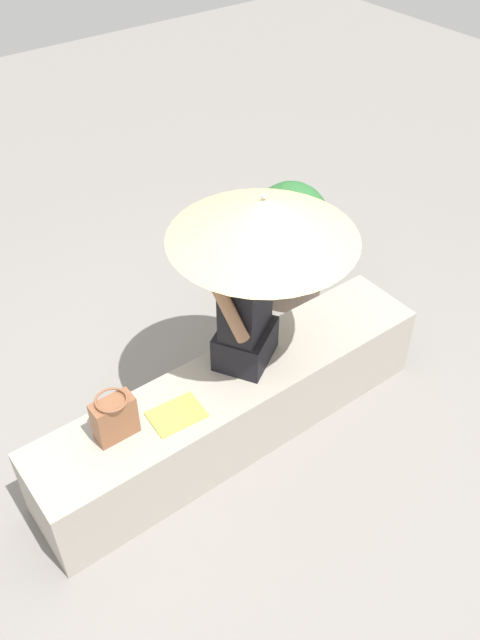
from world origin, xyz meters
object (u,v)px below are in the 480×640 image
Objects in this scene: parasol at (263,219)px; handbag_black at (114,418)px; person_seated at (246,306)px; magazine at (177,414)px; planter_near at (289,240)px.

parasol is 3.95× the size of handbag_black.
person_seated is 3.42× the size of handbag_black.
person_seated is at bearing 3.47° from handbag_black.
handbag_black is at bearing 170.34° from magazine.
person_seated is 0.90m from handbag_black.
handbag_black is at bearing -155.77° from planter_near.
person_seated reaches higher than handbag_black.
parasol is (0.10, -0.01, 0.51)m from person_seated.
magazine is (0.31, -0.08, -0.12)m from handbag_black.
parasol reaches higher than magazine.
handbag_black is 0.34m from magazine.
person_seated is at bearing 174.17° from parasol.
parasol reaches higher than planter_near.
planter_near is (1.86, 0.84, -0.16)m from handbag_black.
parasol is at bearing 2.52° from handbag_black.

